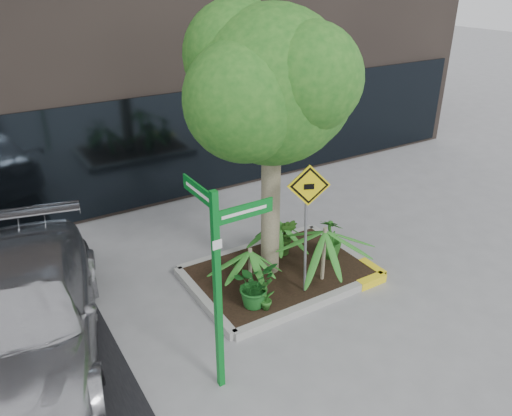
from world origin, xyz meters
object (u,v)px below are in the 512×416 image
parked_car (27,315)px  street_sign_post (219,270)px  cattle_sign (307,207)px  tree (272,86)px

parked_car → street_sign_post: bearing=-28.8°
cattle_sign → parked_car: bearing=-166.7°
street_sign_post → cattle_sign: bearing=25.3°
parked_car → cattle_sign: size_ratio=2.12×
tree → street_sign_post: bearing=-136.7°
tree → cattle_sign: (0.20, -0.82, -1.86)m
parked_car → street_sign_post: size_ratio=1.65×
street_sign_post → cattle_sign: (2.21, 1.08, -0.12)m
tree → parked_car: 5.06m
parked_car → street_sign_post: (2.16, -1.96, 1.13)m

